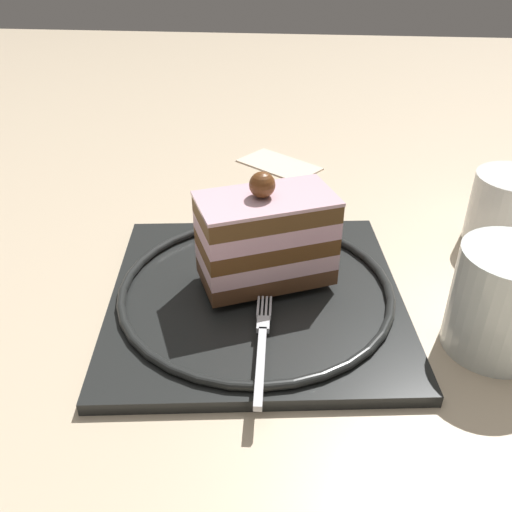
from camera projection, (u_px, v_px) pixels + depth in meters
ground_plane at (246, 292)px, 0.50m from camera, size 2.40×2.40×0.00m
dessert_plate at (256, 293)px, 0.48m from camera, size 0.28×0.28×0.02m
cake_slice at (266, 238)px, 0.46m from camera, size 0.13×0.10×0.10m
fork at (262, 343)px, 0.41m from camera, size 0.01×0.12×0.00m
drink_glass_near at (508, 213)px, 0.55m from camera, size 0.08×0.08×0.07m
drink_glass_far at (501, 305)px, 0.42m from camera, size 0.08×0.08×0.09m
folded_napkin at (279, 164)px, 0.74m from camera, size 0.12×0.11×0.00m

